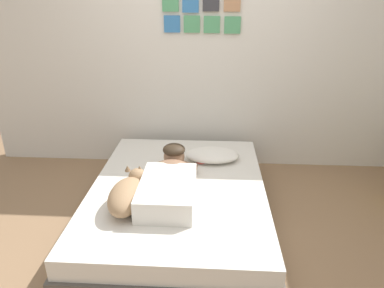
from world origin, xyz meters
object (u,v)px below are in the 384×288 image
Objects in this scene: bed at (179,202)px; cell_phone at (139,193)px; pillow at (212,155)px; person_lying at (169,181)px; dog at (128,194)px; coffee_cup at (201,159)px.

cell_phone is (-0.31, -0.16, 0.18)m from bed.
cell_phone is at bearing -132.39° from pillow.
person_lying reaches higher than bed.
bed is 0.56m from dog.
pillow is at bearing 60.92° from person_lying.
cell_phone is at bearing 75.44° from dog.
person_lying is at bearing 35.04° from dog.
coffee_cup is (0.18, 0.43, 0.21)m from bed.
bed is 14.26× the size of cell_phone.
coffee_cup is (0.53, 0.77, -0.07)m from dog.
cell_phone reaches higher than bed.
bed is 0.52m from coffee_cup.
coffee_cup is at bearing -152.30° from pillow.
person_lying is 7.36× the size of coffee_cup.
person_lying is 0.36m from dog.
cell_phone is (0.05, 0.17, -0.10)m from dog.
cell_phone is at bearing -129.42° from coffee_cup.
bed is at bearing 65.68° from person_lying.
bed is at bearing -120.26° from pillow.
pillow is at bearing 52.26° from dog.
dog is 4.11× the size of cell_phone.
pillow is 0.90× the size of dog.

